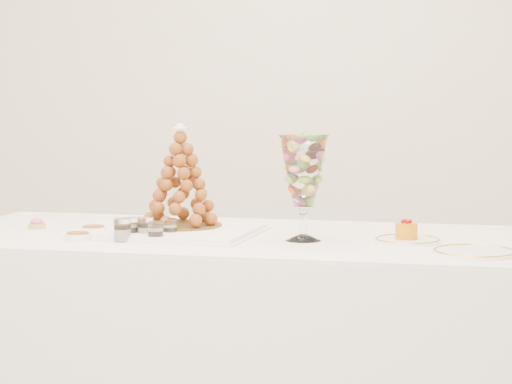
# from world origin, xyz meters

# --- Properties ---
(buffet_table) EXTENTS (2.24, 0.97, 0.84)m
(buffet_table) POSITION_xyz_m (0.11, 0.25, 0.42)
(buffet_table) COLOR white
(buffet_table) RESTS_ON ground
(lace_tray) EXTENTS (0.63, 0.50, 0.02)m
(lace_tray) POSITION_xyz_m (-0.20, 0.25, 0.85)
(lace_tray) COLOR white
(lace_tray) RESTS_ON buffet_table
(macaron_vase) EXTENTS (0.16, 0.16, 0.35)m
(macaron_vase) POSITION_xyz_m (0.28, 0.18, 1.07)
(macaron_vase) COLOR white
(macaron_vase) RESTS_ON buffet_table
(cake_plate) EXTENTS (0.22, 0.22, 0.01)m
(cake_plate) POSITION_xyz_m (0.62, 0.21, 0.84)
(cake_plate) COLOR white
(cake_plate) RESTS_ON buffet_table
(spare_plate) EXTENTS (0.25, 0.25, 0.01)m
(spare_plate) POSITION_xyz_m (0.83, -0.00, 0.84)
(spare_plate) COLOR white
(spare_plate) RESTS_ON buffet_table
(pink_tart) EXTENTS (0.06, 0.06, 0.04)m
(pink_tart) POSITION_xyz_m (-0.70, 0.28, 0.86)
(pink_tart) COLOR tan
(pink_tart) RESTS_ON buffet_table
(verrine_a) EXTENTS (0.06, 0.06, 0.07)m
(verrine_a) POSITION_xyz_m (-0.30, 0.13, 0.87)
(verrine_a) COLOR white
(verrine_a) RESTS_ON buffet_table
(verrine_b) EXTENTS (0.05, 0.05, 0.07)m
(verrine_b) POSITION_xyz_m (-0.25, 0.12, 0.87)
(verrine_b) COLOR white
(verrine_b) RESTS_ON buffet_table
(verrine_c) EXTENTS (0.05, 0.05, 0.06)m
(verrine_c) POSITION_xyz_m (-0.17, 0.16, 0.87)
(verrine_c) COLOR white
(verrine_c) RESTS_ON buffet_table
(verrine_d) EXTENTS (0.07, 0.07, 0.08)m
(verrine_d) POSITION_xyz_m (-0.30, 0.05, 0.88)
(verrine_d) COLOR white
(verrine_d) RESTS_ON buffet_table
(verrine_e) EXTENTS (0.06, 0.06, 0.07)m
(verrine_e) POSITION_xyz_m (-0.19, 0.06, 0.87)
(verrine_e) COLOR white
(verrine_e) RESTS_ON buffet_table
(ramekin_back) EXTENTS (0.08, 0.08, 0.03)m
(ramekin_back) POSITION_xyz_m (-0.45, 0.18, 0.85)
(ramekin_back) COLOR white
(ramekin_back) RESTS_ON buffet_table
(ramekin_front) EXTENTS (0.08, 0.08, 0.03)m
(ramekin_front) POSITION_xyz_m (-0.45, 0.03, 0.85)
(ramekin_front) COLOR white
(ramekin_front) RESTS_ON buffet_table
(croquembouche) EXTENTS (0.30, 0.30, 0.36)m
(croquembouche) POSITION_xyz_m (-0.17, 0.31, 1.03)
(croquembouche) COLOR brown
(croquembouche) RESTS_ON lace_tray
(mousse_cake) EXTENTS (0.07, 0.07, 0.07)m
(mousse_cake) POSITION_xyz_m (0.62, 0.21, 0.88)
(mousse_cake) COLOR orange
(mousse_cake) RESTS_ON cake_plate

